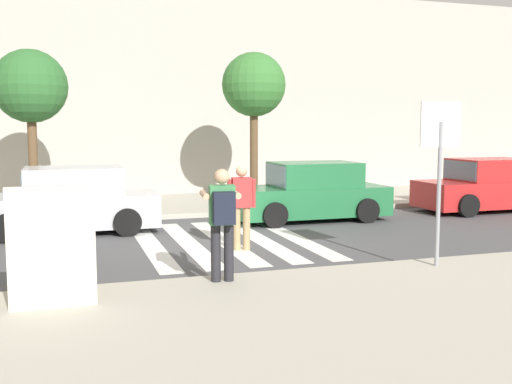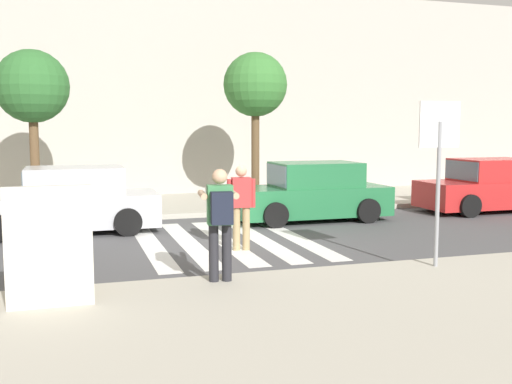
{
  "view_description": "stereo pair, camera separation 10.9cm",
  "coord_description": "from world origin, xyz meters",
  "px_view_note": "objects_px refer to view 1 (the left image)",
  "views": [
    {
      "loc": [
        -3.32,
        -12.29,
        2.51
      ],
      "look_at": [
        0.6,
        -0.2,
        1.1
      ],
      "focal_mm": 42.0,
      "sensor_mm": 36.0,
      "label": 1
    },
    {
      "loc": [
        -3.21,
        -12.33,
        2.51
      ],
      "look_at": [
        0.6,
        -0.2,
        1.1
      ],
      "focal_mm": 42.0,
      "sensor_mm": 36.0,
      "label": 2
    }
  ],
  "objects_px": {
    "parked_car_silver": "(70,202)",
    "parked_car_green": "(311,193)",
    "pedestrian_crossing": "(242,203)",
    "street_tree_center": "(254,86)",
    "stop_sign": "(440,147)",
    "photographer_with_backpack": "(222,215)",
    "street_tree_west": "(30,88)",
    "advertising_board": "(52,247)",
    "parked_car_red": "(487,187)"
  },
  "relations": [
    {
      "from": "pedestrian_crossing",
      "to": "street_tree_center",
      "type": "bearing_deg",
      "value": 69.85
    },
    {
      "from": "stop_sign",
      "to": "pedestrian_crossing",
      "type": "height_order",
      "value": "stop_sign"
    },
    {
      "from": "street_tree_center",
      "to": "advertising_board",
      "type": "distance_m",
      "value": 10.85
    },
    {
      "from": "photographer_with_backpack",
      "to": "parked_car_green",
      "type": "height_order",
      "value": "photographer_with_backpack"
    },
    {
      "from": "parked_car_green",
      "to": "street_tree_west",
      "type": "relative_size",
      "value": 0.94
    },
    {
      "from": "street_tree_west",
      "to": "advertising_board",
      "type": "relative_size",
      "value": 2.72
    },
    {
      "from": "stop_sign",
      "to": "parked_car_red",
      "type": "xyz_separation_m",
      "value": [
        5.92,
        6.04,
        -1.44
      ]
    },
    {
      "from": "parked_car_silver",
      "to": "street_tree_west",
      "type": "height_order",
      "value": "street_tree_west"
    },
    {
      "from": "advertising_board",
      "to": "stop_sign",
      "type": "bearing_deg",
      "value": 4.41
    },
    {
      "from": "street_tree_west",
      "to": "street_tree_center",
      "type": "xyz_separation_m",
      "value": [
        6.17,
        0.12,
        0.17
      ]
    },
    {
      "from": "pedestrian_crossing",
      "to": "parked_car_red",
      "type": "height_order",
      "value": "pedestrian_crossing"
    },
    {
      "from": "parked_car_red",
      "to": "street_tree_west",
      "type": "height_order",
      "value": "street_tree_west"
    },
    {
      "from": "stop_sign",
      "to": "advertising_board",
      "type": "distance_m",
      "value": 6.3
    },
    {
      "from": "photographer_with_backpack",
      "to": "stop_sign",
      "type": "bearing_deg",
      "value": -1.7
    },
    {
      "from": "stop_sign",
      "to": "street_tree_west",
      "type": "relative_size",
      "value": 0.64
    },
    {
      "from": "parked_car_red",
      "to": "street_tree_center",
      "type": "height_order",
      "value": "street_tree_center"
    },
    {
      "from": "street_tree_west",
      "to": "advertising_board",
      "type": "height_order",
      "value": "street_tree_west"
    },
    {
      "from": "parked_car_red",
      "to": "street_tree_center",
      "type": "distance_m",
      "value": 7.5
    },
    {
      "from": "photographer_with_backpack",
      "to": "parked_car_red",
      "type": "xyz_separation_m",
      "value": [
        9.64,
        5.93,
        -0.44
      ]
    },
    {
      "from": "pedestrian_crossing",
      "to": "street_tree_west",
      "type": "distance_m",
      "value": 7.26
    },
    {
      "from": "parked_car_green",
      "to": "street_tree_center",
      "type": "height_order",
      "value": "street_tree_center"
    },
    {
      "from": "pedestrian_crossing",
      "to": "street_tree_west",
      "type": "height_order",
      "value": "street_tree_west"
    },
    {
      "from": "stop_sign",
      "to": "photographer_with_backpack",
      "type": "bearing_deg",
      "value": 178.3
    },
    {
      "from": "pedestrian_crossing",
      "to": "photographer_with_backpack",
      "type": "bearing_deg",
      "value": -112.15
    },
    {
      "from": "pedestrian_crossing",
      "to": "street_tree_west",
      "type": "bearing_deg",
      "value": 127.39
    },
    {
      "from": "parked_car_silver",
      "to": "street_tree_center",
      "type": "xyz_separation_m",
      "value": [
        5.3,
        2.38,
        2.94
      ]
    },
    {
      "from": "pedestrian_crossing",
      "to": "street_tree_center",
      "type": "xyz_separation_m",
      "value": [
        2.03,
        5.53,
        2.69
      ]
    },
    {
      "from": "parked_car_red",
      "to": "parked_car_green",
      "type": "bearing_deg",
      "value": 180.0
    },
    {
      "from": "stop_sign",
      "to": "parked_car_green",
      "type": "relative_size",
      "value": 0.68
    },
    {
      "from": "photographer_with_backpack",
      "to": "street_tree_center",
      "type": "bearing_deg",
      "value": 69.18
    },
    {
      "from": "parked_car_green",
      "to": "street_tree_west",
      "type": "xyz_separation_m",
      "value": [
        -6.99,
        2.26,
        2.77
      ]
    },
    {
      "from": "street_tree_west",
      "to": "street_tree_center",
      "type": "bearing_deg",
      "value": 1.11
    },
    {
      "from": "parked_car_red",
      "to": "parked_car_silver",
      "type": "bearing_deg",
      "value": 180.0
    },
    {
      "from": "stop_sign",
      "to": "photographer_with_backpack",
      "type": "distance_m",
      "value": 3.86
    },
    {
      "from": "street_tree_center",
      "to": "photographer_with_backpack",
      "type": "bearing_deg",
      "value": -110.82
    },
    {
      "from": "parked_car_silver",
      "to": "parked_car_green",
      "type": "relative_size",
      "value": 1.0
    },
    {
      "from": "street_tree_center",
      "to": "parked_car_green",
      "type": "bearing_deg",
      "value": -70.88
    },
    {
      "from": "street_tree_west",
      "to": "advertising_board",
      "type": "distance_m",
      "value": 9.15
    },
    {
      "from": "stop_sign",
      "to": "parked_car_red",
      "type": "bearing_deg",
      "value": 45.59
    },
    {
      "from": "advertising_board",
      "to": "street_tree_west",
      "type": "bearing_deg",
      "value": 93.7
    },
    {
      "from": "parked_car_red",
      "to": "street_tree_center",
      "type": "xyz_separation_m",
      "value": [
        -6.48,
        2.38,
        2.94
      ]
    },
    {
      "from": "stop_sign",
      "to": "street_tree_west",
      "type": "distance_m",
      "value": 10.77
    },
    {
      "from": "pedestrian_crossing",
      "to": "parked_car_silver",
      "type": "relative_size",
      "value": 0.42
    },
    {
      "from": "stop_sign",
      "to": "parked_car_green",
      "type": "xyz_separation_m",
      "value": [
        0.26,
        6.04,
        -1.44
      ]
    },
    {
      "from": "stop_sign",
      "to": "street_tree_center",
      "type": "bearing_deg",
      "value": 93.84
    },
    {
      "from": "pedestrian_crossing",
      "to": "parked_car_green",
      "type": "relative_size",
      "value": 0.42
    },
    {
      "from": "pedestrian_crossing",
      "to": "advertising_board",
      "type": "xyz_separation_m",
      "value": [
        -3.57,
        -3.36,
        -0.03
      ]
    },
    {
      "from": "advertising_board",
      "to": "parked_car_red",
      "type": "bearing_deg",
      "value": 28.33
    },
    {
      "from": "photographer_with_backpack",
      "to": "street_tree_west",
      "type": "distance_m",
      "value": 9.03
    },
    {
      "from": "photographer_with_backpack",
      "to": "pedestrian_crossing",
      "type": "xyz_separation_m",
      "value": [
        1.13,
        2.77,
        -0.19
      ]
    }
  ]
}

